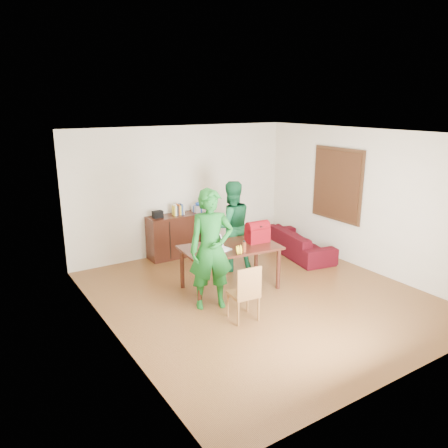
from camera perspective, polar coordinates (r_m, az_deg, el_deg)
room at (r=7.18m, az=4.28°, el=0.66°), size 5.20×5.70×2.90m
table at (r=7.52m, az=0.82°, el=-3.65°), size 1.74×1.11×0.77m
chair at (r=6.63m, az=2.57°, el=-10.34°), size 0.43×0.42×0.88m
person_near at (r=6.78m, az=-1.70°, el=-3.34°), size 0.81×0.67×1.91m
person_far at (r=8.36m, az=0.93°, el=-0.25°), size 0.96×0.82×1.74m
laptop at (r=7.29m, az=-0.38°, el=-3.13°), size 0.34×0.27×0.22m
bananas at (r=7.12m, az=1.98°, el=-3.73°), size 0.18×0.15×0.06m
bottle at (r=7.19m, az=2.65°, el=-2.93°), size 0.07×0.07×0.20m
red_bag at (r=7.71m, az=4.39°, el=-1.29°), size 0.42×0.27×0.30m
sofa at (r=9.45m, az=9.76°, el=-2.40°), size 1.03×1.93×0.54m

